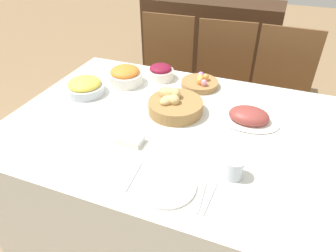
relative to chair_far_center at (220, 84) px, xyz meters
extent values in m
plane|color=#937551|center=(-0.03, -0.91, -0.51)|extent=(12.00, 12.00, 0.00)
cube|color=silver|center=(-0.03, -0.91, -0.14)|extent=(1.69, 1.16, 0.73)
cylinder|color=brown|center=(-0.17, -0.29, -0.29)|extent=(0.03, 0.03, 0.43)
cylinder|color=brown|center=(0.22, -0.26, -0.29)|extent=(0.03, 0.03, 0.43)
cylinder|color=brown|center=(-0.20, 0.09, -0.29)|extent=(0.03, 0.03, 0.43)
cylinder|color=brown|center=(0.18, 0.12, -0.29)|extent=(0.03, 0.03, 0.43)
cube|color=brown|center=(0.01, -0.08, -0.07)|extent=(0.45, 0.45, 0.02)
cube|color=brown|center=(-0.01, 0.12, 0.20)|extent=(0.42, 0.05, 0.51)
cylinder|color=brown|center=(0.23, -0.27, -0.29)|extent=(0.03, 0.03, 0.43)
cylinder|color=brown|center=(0.62, -0.28, -0.29)|extent=(0.03, 0.03, 0.43)
cylinder|color=brown|center=(0.24, 0.12, -0.29)|extent=(0.03, 0.03, 0.43)
cylinder|color=brown|center=(0.63, 0.10, -0.29)|extent=(0.03, 0.03, 0.43)
cube|color=brown|center=(0.43, -0.08, -0.07)|extent=(0.43, 0.43, 0.02)
cube|color=brown|center=(0.43, 0.12, 0.20)|extent=(0.42, 0.03, 0.51)
cylinder|color=brown|center=(-0.66, -0.28, -0.29)|extent=(0.03, 0.03, 0.43)
cylinder|color=brown|center=(-0.27, -0.27, -0.29)|extent=(0.03, 0.03, 0.43)
cylinder|color=brown|center=(-0.67, 0.10, -0.29)|extent=(0.03, 0.03, 0.43)
cylinder|color=brown|center=(-0.28, 0.12, -0.29)|extent=(0.03, 0.03, 0.43)
cube|color=brown|center=(-0.47, -0.08, -0.07)|extent=(0.43, 0.43, 0.02)
cube|color=brown|center=(-0.47, 0.12, 0.20)|extent=(0.42, 0.03, 0.51)
cube|color=#3D2616|center=(-0.32, 0.91, -0.05)|extent=(1.34, 0.44, 0.91)
cylinder|color=#9E7542|center=(-0.08, -0.82, 0.25)|extent=(0.28, 0.28, 0.07)
ellipsoid|color=tan|center=(-0.14, -0.79, 0.31)|extent=(0.10, 0.09, 0.06)
ellipsoid|color=tan|center=(-0.12, -0.78, 0.31)|extent=(0.08, 0.08, 0.05)
ellipsoid|color=tan|center=(-0.09, -0.78, 0.31)|extent=(0.09, 0.08, 0.06)
ellipsoid|color=tan|center=(-0.14, -0.79, 0.30)|extent=(0.08, 0.07, 0.05)
ellipsoid|color=tan|center=(-0.08, -0.83, 0.30)|extent=(0.09, 0.08, 0.05)
ellipsoid|color=tan|center=(-0.11, -0.84, 0.30)|extent=(0.08, 0.10, 0.05)
cylinder|color=#9E7542|center=(-0.04, -0.50, 0.24)|extent=(0.22, 0.22, 0.03)
ellipsoid|color=#B27AD1|center=(-0.04, -0.46, 0.27)|extent=(0.04, 0.04, 0.05)
ellipsoid|color=#F29E4C|center=(-0.03, -0.53, 0.27)|extent=(0.04, 0.04, 0.05)
ellipsoid|color=pink|center=(0.00, -0.54, 0.27)|extent=(0.04, 0.04, 0.05)
ellipsoid|color=pink|center=(-0.04, -0.49, 0.27)|extent=(0.04, 0.04, 0.05)
ellipsoid|color=#F29E4C|center=(-0.03, -0.51, 0.27)|extent=(0.04, 0.04, 0.04)
ellipsoid|color=#F29E4C|center=(-0.01, -0.47, 0.27)|extent=(0.04, 0.04, 0.05)
ellipsoid|color=#F4D151|center=(-0.04, -0.50, 0.27)|extent=(0.04, 0.04, 0.05)
ellipsoid|color=white|center=(0.29, -0.76, 0.23)|extent=(0.31, 0.22, 0.01)
ellipsoid|color=brown|center=(0.29, -0.76, 0.25)|extent=(0.20, 0.15, 0.08)
cylinder|color=silver|center=(-0.63, -0.81, 0.25)|extent=(0.22, 0.22, 0.05)
ellipsoid|color=#F4DB4C|center=(-0.63, -0.81, 0.28)|extent=(0.19, 0.19, 0.07)
cylinder|color=white|center=(-0.47, -0.62, 0.25)|extent=(0.21, 0.21, 0.07)
ellipsoid|color=orange|center=(-0.47, -0.62, 0.30)|extent=(0.17, 0.17, 0.06)
cylinder|color=white|center=(-0.30, -0.48, 0.25)|extent=(0.16, 0.16, 0.06)
ellipsoid|color=maroon|center=(-0.30, -0.48, 0.29)|extent=(0.14, 0.14, 0.05)
cylinder|color=white|center=(0.07, -1.32, 0.23)|extent=(0.23, 0.23, 0.01)
cube|color=silver|center=(-0.07, -1.32, 0.22)|extent=(0.02, 0.16, 0.00)
cube|color=silver|center=(0.21, -1.32, 0.22)|extent=(0.02, 0.16, 0.00)
cube|color=silver|center=(0.24, -1.32, 0.22)|extent=(0.02, 0.16, 0.00)
cylinder|color=silver|center=(0.30, -1.18, 0.26)|extent=(0.08, 0.08, 0.08)
cube|color=white|center=(-0.19, -1.13, 0.24)|extent=(0.12, 0.08, 0.03)
camera|label=1|loc=(0.36, -2.07, 1.08)|focal=32.00mm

